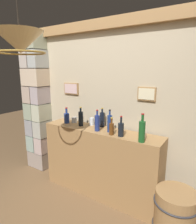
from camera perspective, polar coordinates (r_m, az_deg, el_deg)
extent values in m
cube|color=#BCAD8E|center=(2.76, 3.53, 1.03)|extent=(3.04, 0.08, 2.41)
cube|color=#9E7547|center=(2.71, 3.20, 24.81)|extent=(3.04, 0.10, 0.14)
cube|color=#9E7547|center=(3.06, -7.90, 6.91)|extent=(0.28, 0.03, 0.18)
cube|color=beige|center=(3.05, -8.10, 6.88)|extent=(0.25, 0.01, 0.15)
cube|color=#9E7547|center=(2.45, 14.27, 5.25)|extent=(0.23, 0.03, 0.17)
cube|color=beige|center=(2.43, 14.15, 5.21)|extent=(0.20, 0.01, 0.14)
cube|color=gray|center=(3.82, -16.29, -12.84)|extent=(0.40, 0.34, 0.28)
cube|color=#91A89C|center=(3.78, -17.62, -8.34)|extent=(0.20, 0.34, 0.28)
cube|color=#BBA6A1|center=(3.63, -15.47, -9.09)|extent=(0.19, 0.34, 0.28)
cube|color=gray|center=(3.69, -17.92, -4.05)|extent=(0.20, 0.34, 0.28)
cube|color=#ACADA1|center=(3.54, -15.75, -4.63)|extent=(0.20, 0.34, 0.28)
cube|color=#94A188|center=(3.62, -18.24, 0.44)|extent=(0.21, 0.34, 0.28)
cube|color=beige|center=(3.46, -16.04, 0.04)|extent=(0.19, 0.34, 0.28)
cube|color=#B8A190|center=(3.57, -18.56, 5.07)|extent=(0.21, 0.34, 0.28)
cube|color=#ADA0A5|center=(3.41, -16.33, 4.89)|extent=(0.18, 0.34, 0.28)
cube|color=beige|center=(3.47, -17.80, 9.82)|extent=(0.41, 0.34, 0.28)
cube|color=#BEB3A8|center=(3.55, -19.24, 14.54)|extent=(0.19, 0.34, 0.28)
cube|color=#AAAEAB|center=(3.39, -16.97, 14.82)|extent=(0.20, 0.34, 0.28)
cube|color=#9DA485|center=(3.50, -18.48, 19.51)|extent=(0.37, 0.34, 0.28)
cube|color=#9E7547|center=(2.78, 0.58, -14.66)|extent=(1.70, 0.36, 0.96)
cylinder|color=#5E3414|center=(2.38, 4.03, -5.07)|extent=(0.06, 0.06, 0.15)
cylinder|color=#5E3414|center=(2.35, 4.07, -2.64)|extent=(0.02, 0.02, 0.06)
cylinder|color=#B7932D|center=(2.34, 4.08, -1.76)|extent=(0.03, 0.03, 0.01)
cylinder|color=black|center=(2.75, -5.14, -2.02)|extent=(0.07, 0.07, 0.20)
cylinder|color=black|center=(2.72, -5.19, 0.65)|extent=(0.03, 0.03, 0.06)
cylinder|color=#B7932D|center=(2.71, -5.20, 1.38)|extent=(0.03, 0.03, 0.01)
cylinder|color=navy|center=(2.47, 3.49, -3.49)|extent=(0.06, 0.06, 0.22)
cylinder|color=navy|center=(2.44, 3.53, -0.29)|extent=(0.02, 0.02, 0.06)
cylinder|color=black|center=(2.43, 3.54, 0.57)|extent=(0.03, 0.03, 0.01)
cylinder|color=black|center=(2.33, 6.81, -5.26)|extent=(0.07, 0.07, 0.16)
cylinder|color=black|center=(2.30, 6.89, -2.41)|extent=(0.02, 0.02, 0.08)
cylinder|color=maroon|center=(2.29, 6.92, -1.35)|extent=(0.03, 0.03, 0.01)
cylinder|color=navy|center=(2.92, -9.28, -1.83)|extent=(0.08, 0.08, 0.15)
cylinder|color=navy|center=(2.89, -9.35, 0.34)|extent=(0.03, 0.03, 0.08)
cylinder|color=maroon|center=(2.89, -9.38, 1.20)|extent=(0.04, 0.04, 0.01)
cylinder|color=navy|center=(2.51, -0.18, -3.32)|extent=(0.07, 0.07, 0.21)
cylinder|color=navy|center=(2.48, -0.18, -0.29)|extent=(0.02, 0.02, 0.06)
cylinder|color=maroon|center=(2.47, -0.18, 0.55)|extent=(0.03, 0.03, 0.01)
cylinder|color=black|center=(2.70, 1.24, -2.27)|extent=(0.07, 0.07, 0.20)
cylinder|color=black|center=(2.67, 1.25, 0.40)|extent=(0.02, 0.02, 0.06)
cylinder|color=#B7932D|center=(2.66, 1.26, 1.12)|extent=(0.03, 0.03, 0.01)
cylinder|color=#195222|center=(2.18, 12.90, -5.75)|extent=(0.07, 0.07, 0.24)
cylinder|color=#195222|center=(2.14, 13.10, -1.75)|extent=(0.03, 0.03, 0.08)
cylinder|color=maroon|center=(2.13, 13.16, -0.58)|extent=(0.03, 0.03, 0.01)
cylinder|color=silver|center=(2.94, -7.06, -2.35)|extent=(0.08, 0.08, 0.08)
cylinder|color=silver|center=(2.79, -1.84, -2.83)|extent=(0.07, 0.07, 0.11)
cylinder|color=silver|center=(2.32, 13.14, -6.80)|extent=(0.06, 0.06, 0.07)
cone|color=beige|center=(1.93, -22.15, 18.74)|extent=(0.43, 0.43, 0.20)
cylinder|color=black|center=(1.98, -22.89, 26.76)|extent=(0.01, 0.01, 0.36)
torus|color=#AD8433|center=(1.92, -21.92, 16.04)|extent=(0.44, 0.44, 0.02)
cylinder|color=#9E7547|center=(2.42, 21.85, -26.42)|extent=(0.42, 0.42, 0.53)
torus|color=#333338|center=(2.33, 22.17, -23.54)|extent=(0.45, 0.45, 0.02)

